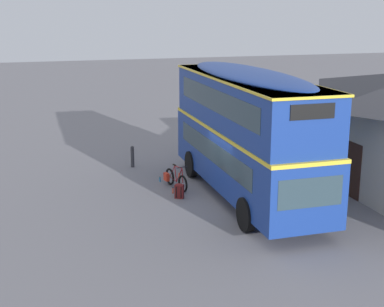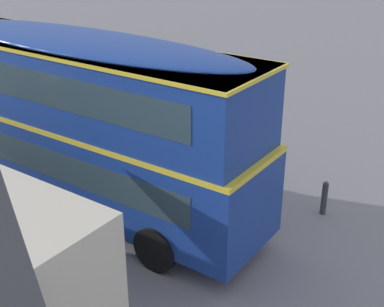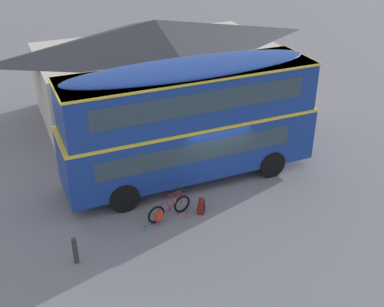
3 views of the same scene
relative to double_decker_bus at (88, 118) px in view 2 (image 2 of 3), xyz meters
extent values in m
plane|color=slate|center=(0.63, -0.79, -2.64)|extent=(120.00, 120.00, 0.00)
cylinder|color=black|center=(3.04, -1.22, -2.09)|extent=(1.10, 0.29, 1.10)
cylinder|color=black|center=(-3.06, 1.22, -2.09)|extent=(1.10, 0.29, 1.10)
cylinder|color=black|center=(-3.08, -1.16, -2.09)|extent=(1.10, 0.29, 1.10)
cube|color=navy|center=(-0.01, 0.00, -1.13)|extent=(9.89, 2.58, 2.10)
cube|color=yellow|center=(-0.01, 0.00, -0.05)|extent=(9.91, 2.60, 0.12)
cube|color=navy|center=(-0.01, 0.00, 0.93)|extent=(9.60, 2.53, 1.90)
ellipsoid|color=navy|center=(-0.01, 0.00, 1.96)|extent=(9.40, 2.48, 0.36)
cube|color=#2D424C|center=(-0.22, -1.24, -0.83)|extent=(7.70, 0.11, 0.76)
cube|color=#2D424C|center=(-0.02, -1.21, 1.08)|extent=(8.09, 0.11, 0.80)
cube|color=#2D424C|center=(-0.19, 1.24, -0.83)|extent=(7.70, 0.11, 0.76)
cube|color=#2D424C|center=(0.00, 1.22, 1.08)|extent=(8.09, 0.11, 0.80)
cube|color=yellow|center=(-0.01, 0.00, 1.84)|extent=(9.70, 2.61, 0.08)
torus|color=black|center=(-1.22, -2.07, -2.30)|extent=(0.68, 0.22, 0.68)
torus|color=black|center=(-2.29, -2.31, -2.30)|extent=(0.68, 0.22, 0.68)
cylinder|color=#B2B2B7|center=(-1.22, -2.07, -2.30)|extent=(0.07, 0.11, 0.05)
cylinder|color=#B2B2B7|center=(-2.29, -2.31, -2.30)|extent=(0.07, 0.11, 0.05)
cylinder|color=maroon|center=(-1.51, -2.14, -2.03)|extent=(0.49, 0.14, 0.68)
cylinder|color=maroon|center=(-1.57, -2.15, -1.72)|extent=(0.60, 0.17, 0.08)
cylinder|color=maroon|center=(-1.80, -2.20, -2.05)|extent=(0.18, 0.07, 0.63)
cylinder|color=maroon|center=(-2.01, -2.25, -2.33)|extent=(0.56, 0.15, 0.09)
cylinder|color=maroon|center=(-2.08, -2.26, -2.02)|extent=(0.44, 0.12, 0.57)
cylinder|color=maroon|center=(-1.25, -2.08, -2.00)|extent=(0.10, 0.05, 0.60)
cylinder|color=black|center=(-1.28, -2.09, -1.65)|extent=(0.13, 0.46, 0.03)
ellipsoid|color=black|center=(-1.89, -2.22, -1.71)|extent=(0.28, 0.15, 0.06)
cube|color=red|center=(-2.23, -2.46, -2.28)|extent=(0.30, 0.20, 0.32)
cylinder|color=#D84C33|center=(-1.51, -2.14, -2.03)|extent=(0.07, 0.07, 0.18)
cube|color=maroon|center=(-0.60, -2.39, -2.38)|extent=(0.34, 0.38, 0.52)
ellipsoid|color=maroon|center=(-0.60, -2.39, -2.12)|extent=(0.32, 0.36, 0.10)
cube|color=#471111|center=(-0.70, -2.33, -2.46)|extent=(0.15, 0.22, 0.18)
cylinder|color=black|center=(-0.55, -2.52, -2.38)|extent=(0.05, 0.05, 0.42)
cylinder|color=black|center=(-0.46, -2.37, -2.38)|extent=(0.05, 0.05, 0.42)
cylinder|color=#338CBF|center=(-2.80, -2.60, -2.55)|extent=(0.06, 0.06, 0.18)
cylinder|color=black|center=(-2.80, -2.60, -2.45)|extent=(0.04, 0.04, 0.03)
cylinder|color=#D84C33|center=(-1.20, -2.47, -2.54)|extent=(0.07, 0.07, 0.22)
cylinder|color=black|center=(-1.20, -2.47, -2.41)|extent=(0.04, 0.04, 0.03)
cube|color=#2D424C|center=(-1.74, 3.85, -0.80)|extent=(1.10, 0.05, 0.90)
cylinder|color=#333338|center=(-5.28, -3.24, -2.22)|extent=(0.16, 0.16, 0.85)
sphere|color=#333338|center=(-5.28, -3.24, -1.75)|extent=(0.16, 0.16, 0.16)
camera|label=1|loc=(18.28, -7.69, 4.22)|focal=51.74mm
camera|label=2|loc=(-9.15, 8.74, 4.66)|focal=48.41mm
camera|label=3|loc=(-6.72, -15.53, 7.79)|focal=45.97mm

